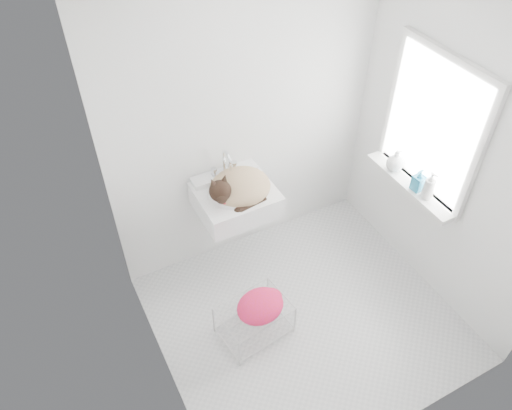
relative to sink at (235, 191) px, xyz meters
name	(u,v)px	position (x,y,z in m)	size (l,w,h in m)	color
floor	(305,318)	(0.22, -0.74, -0.85)	(2.20, 2.00, 0.02)	silver
back_wall	(245,121)	(0.22, 0.26, 0.40)	(2.20, 0.02, 2.50)	white
right_wall	(452,152)	(1.32, -0.74, 0.40)	(0.02, 2.00, 2.50)	white
left_wall	(147,265)	(-0.88, -0.74, 0.40)	(0.02, 2.00, 2.50)	white
window_glass	(434,126)	(1.31, -0.54, 0.50)	(0.01, 0.80, 1.00)	white
window_frame	(432,126)	(1.29, -0.54, 0.50)	(0.04, 0.90, 1.10)	white
windowsill	(410,185)	(1.23, -0.54, -0.02)	(0.16, 0.88, 0.04)	white
sink	(235,191)	(0.00, 0.00, 0.00)	(0.58, 0.51, 0.23)	white
faucet	(224,163)	(0.00, 0.18, 0.14)	(0.21, 0.15, 0.21)	silver
cat	(238,188)	(0.01, -0.02, 0.04)	(0.51, 0.43, 0.31)	tan
wire_rack	(254,320)	(-0.19, -0.66, -0.70)	(0.50, 0.35, 0.30)	silver
towel	(260,310)	(-0.16, -0.72, -0.52)	(0.36, 0.25, 0.15)	red
bottle_a	(426,197)	(1.22, -0.72, 0.00)	(0.08, 0.08, 0.20)	white
bottle_b	(416,189)	(1.22, -0.62, 0.00)	(0.08, 0.08, 0.18)	teal
bottle_c	(393,169)	(1.22, -0.35, 0.00)	(0.14, 0.14, 0.18)	white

